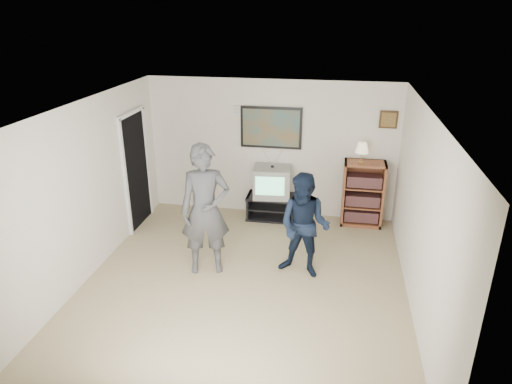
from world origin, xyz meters
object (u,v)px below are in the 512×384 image
(person_short, at_px, (304,226))
(person_tall, at_px, (205,210))
(crt_television, at_px, (272,182))
(bookshelf, at_px, (363,194))
(media_stand, at_px, (271,207))

(person_short, bearing_deg, person_tall, -160.78)
(crt_television, xyz_separation_m, bookshelf, (1.61, 0.05, -0.14))
(crt_television, distance_m, person_tall, 2.06)
(crt_television, relative_size, person_tall, 0.34)
(person_short, bearing_deg, bookshelf, 78.31)
(bookshelf, bearing_deg, crt_television, -178.23)
(person_tall, bearing_deg, crt_television, 54.01)
(crt_television, height_order, person_short, person_short)
(crt_television, height_order, person_tall, person_tall)
(bookshelf, height_order, person_tall, person_tall)
(person_tall, bearing_deg, person_short, -11.36)
(bookshelf, distance_m, person_tall, 3.05)
(media_stand, relative_size, person_tall, 0.46)
(media_stand, xyz_separation_m, crt_television, (0.01, 0.00, 0.50))
(crt_television, distance_m, person_short, 1.94)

